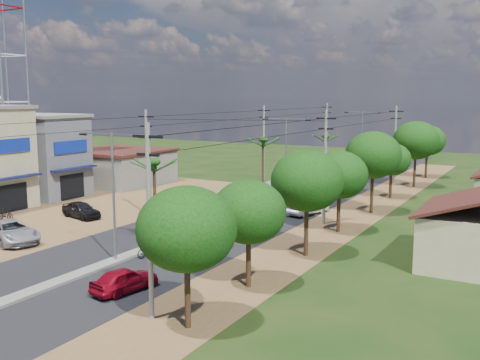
# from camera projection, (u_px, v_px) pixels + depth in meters

# --- Properties ---
(ground) EXTENTS (160.00, 160.00, 0.00)m
(ground) POSITION_uv_depth(u_px,v_px,m) (116.00, 262.00, 34.59)
(ground) COLOR black
(ground) RESTS_ON ground
(road) EXTENTS (12.00, 110.00, 0.04)m
(road) POSITION_uv_depth(u_px,v_px,m) (236.00, 216.00, 47.52)
(road) COLOR black
(road) RESTS_ON ground
(median) EXTENTS (1.00, 90.00, 0.18)m
(median) POSITION_uv_depth(u_px,v_px,m) (253.00, 209.00, 50.10)
(median) COLOR #605E56
(median) RESTS_ON ground
(dirt_lot_west) EXTENTS (18.00, 46.00, 0.04)m
(dirt_lot_west) POSITION_uv_depth(u_px,v_px,m) (46.00, 213.00, 48.73)
(dirt_lot_west) COLOR brown
(dirt_lot_west) RESTS_ON ground
(dirt_shoulder_east) EXTENTS (5.00, 90.00, 0.03)m
(dirt_shoulder_east) POSITION_uv_depth(u_px,v_px,m) (331.00, 228.00, 43.42)
(dirt_shoulder_east) COLOR brown
(dirt_shoulder_east) RESTS_ON ground
(shophouse_grey) EXTENTS (9.00, 6.40, 8.30)m
(shophouse_grey) POSITION_uv_depth(u_px,v_px,m) (42.00, 155.00, 56.65)
(shophouse_grey) COLOR #54565D
(shophouse_grey) RESTS_ON ground
(low_shed) EXTENTS (10.40, 10.40, 3.95)m
(low_shed) POSITION_uv_depth(u_px,v_px,m) (117.00, 167.00, 65.13)
(low_shed) COLOR #605E56
(low_shed) RESTS_ON ground
(telecom_tower) EXTENTS (3.80, 3.80, 43.00)m
(telecom_tower) POSITION_uv_depth(u_px,v_px,m) (0.00, 6.00, 56.83)
(telecom_tower) COLOR gray
(telecom_tower) RESTS_ON ground
(tree_east_a) EXTENTS (4.40, 4.40, 6.37)m
(tree_east_a) POSITION_uv_depth(u_px,v_px,m) (187.00, 229.00, 24.15)
(tree_east_a) COLOR black
(tree_east_a) RESTS_ON ground
(tree_east_b) EXTENTS (4.00, 4.00, 5.83)m
(tree_east_b) POSITION_uv_depth(u_px,v_px,m) (249.00, 212.00, 29.48)
(tree_east_b) COLOR black
(tree_east_b) RESTS_ON ground
(tree_east_c) EXTENTS (4.60, 4.60, 6.83)m
(tree_east_c) POSITION_uv_depth(u_px,v_px,m) (307.00, 181.00, 35.21)
(tree_east_c) COLOR black
(tree_east_c) RESTS_ON ground
(tree_east_d) EXTENTS (4.20, 4.20, 6.13)m
(tree_east_d) POSITION_uv_depth(u_px,v_px,m) (340.00, 175.00, 41.47)
(tree_east_d) COLOR black
(tree_east_d) RESTS_ON ground
(tree_east_e) EXTENTS (4.80, 4.80, 7.14)m
(tree_east_e) POSITION_uv_depth(u_px,v_px,m) (373.00, 155.00, 48.17)
(tree_east_e) COLOR black
(tree_east_e) RESTS_ON ground
(tree_east_f) EXTENTS (3.80, 3.80, 5.52)m
(tree_east_f) POSITION_uv_depth(u_px,v_px,m) (392.00, 159.00, 55.44)
(tree_east_f) COLOR black
(tree_east_f) RESTS_ON ground
(tree_east_g) EXTENTS (5.00, 5.00, 7.38)m
(tree_east_g) POSITION_uv_depth(u_px,v_px,m) (416.00, 140.00, 61.85)
(tree_east_g) COLOR black
(tree_east_g) RESTS_ON ground
(tree_east_h) EXTENTS (4.40, 4.40, 6.52)m
(tree_east_h) POSITION_uv_depth(u_px,v_px,m) (427.00, 141.00, 68.99)
(tree_east_h) COLOR black
(tree_east_h) RESTS_ON ground
(palm_median_near) EXTENTS (2.00, 2.00, 6.15)m
(palm_median_near) POSITION_uv_depth(u_px,v_px,m) (154.00, 166.00, 37.20)
(palm_median_near) COLOR black
(palm_median_near) RESTS_ON ground
(palm_median_mid) EXTENTS (2.00, 2.00, 6.55)m
(palm_median_mid) POSITION_uv_depth(u_px,v_px,m) (263.00, 143.00, 50.95)
(palm_median_mid) COLOR black
(palm_median_mid) RESTS_ON ground
(palm_median_far) EXTENTS (2.00, 2.00, 5.85)m
(palm_median_far) POSITION_uv_depth(u_px,v_px,m) (326.00, 138.00, 64.85)
(palm_median_far) COLOR black
(palm_median_far) RESTS_ON ground
(streetlight_near) EXTENTS (5.10, 0.18, 8.00)m
(streetlight_near) POSITION_uv_depth(u_px,v_px,m) (113.00, 186.00, 33.87)
(streetlight_near) COLOR gray
(streetlight_near) RESTS_ON ground
(streetlight_mid) EXTENTS (5.10, 0.18, 8.00)m
(streetlight_mid) POSITION_uv_depth(u_px,v_px,m) (286.00, 150.00, 55.44)
(streetlight_mid) COLOR gray
(streetlight_mid) RESTS_ON ground
(streetlight_far) EXTENTS (5.10, 0.18, 8.00)m
(streetlight_far) POSITION_uv_depth(u_px,v_px,m) (362.00, 135.00, 77.01)
(streetlight_far) COLOR gray
(streetlight_far) RESTS_ON ground
(utility_pole_w_b) EXTENTS (1.60, 0.24, 9.00)m
(utility_pole_w_b) POSITION_uv_depth(u_px,v_px,m) (147.00, 160.00, 47.60)
(utility_pole_w_b) COLOR #605E56
(utility_pole_w_b) RESTS_ON ground
(utility_pole_w_c) EXTENTS (1.60, 0.24, 9.00)m
(utility_pole_w_c) POSITION_uv_depth(u_px,v_px,m) (264.00, 141.00, 66.58)
(utility_pole_w_c) COLOR #605E56
(utility_pole_w_c) RESTS_ON ground
(utility_pole_w_d) EXTENTS (1.60, 0.24, 9.00)m
(utility_pole_w_d) POSITION_uv_depth(u_px,v_px,m) (326.00, 131.00, 84.70)
(utility_pole_w_d) COLOR #605E56
(utility_pole_w_d) RESTS_ON ground
(utility_pole_e_a) EXTENTS (1.60, 0.24, 9.00)m
(utility_pole_e_a) POSITION_uv_depth(u_px,v_px,m) (150.00, 218.00, 25.07)
(utility_pole_e_a) COLOR #605E56
(utility_pole_e_a) RESTS_ON ground
(utility_pole_e_b) EXTENTS (1.60, 0.24, 9.00)m
(utility_pole_e_b) POSITION_uv_depth(u_px,v_px,m) (325.00, 165.00, 44.05)
(utility_pole_e_b) COLOR #605E56
(utility_pole_e_b) RESTS_ON ground
(utility_pole_e_c) EXTENTS (1.60, 0.24, 9.00)m
(utility_pole_e_c) POSITION_uv_depth(u_px,v_px,m) (395.00, 144.00, 63.04)
(utility_pole_e_c) COLOR #605E56
(utility_pole_e_c) RESTS_ON ground
(car_red_near) EXTENTS (2.20, 3.97, 1.28)m
(car_red_near) POSITION_uv_depth(u_px,v_px,m) (125.00, 280.00, 29.22)
(car_red_near) COLOR maroon
(car_red_near) RESTS_ON ground
(car_silver_mid) EXTENTS (2.53, 4.54, 1.42)m
(car_silver_mid) POSITION_uv_depth(u_px,v_px,m) (307.00, 207.00, 48.11)
(car_silver_mid) COLOR #9B9DA3
(car_silver_mid) RESTS_ON ground
(car_white_far) EXTENTS (3.74, 5.78, 1.56)m
(car_white_far) POSITION_uv_depth(u_px,v_px,m) (271.00, 189.00, 56.61)
(car_white_far) COLOR #ABABA7
(car_white_far) RESTS_ON ground
(car_parked_silver) EXTENTS (5.97, 4.01, 1.52)m
(car_parked_silver) POSITION_uv_depth(u_px,v_px,m) (11.00, 232.00, 38.99)
(car_parked_silver) COLOR #9B9DA3
(car_parked_silver) RESTS_ON ground
(car_parked_dark) EXTENTS (4.29, 2.49, 1.37)m
(car_parked_dark) POSITION_uv_depth(u_px,v_px,m) (81.00, 210.00, 46.82)
(car_parked_dark) COLOR black
(car_parked_dark) RESTS_ON ground
(moto_rider_east) EXTENTS (1.15, 1.94, 0.96)m
(moto_rider_east) POSITION_uv_depth(u_px,v_px,m) (150.00, 250.00, 35.50)
(moto_rider_east) COLOR black
(moto_rider_east) RESTS_ON ground
(moto_rider_west_a) EXTENTS (1.10, 2.02, 1.01)m
(moto_rider_west_a) POSITION_uv_depth(u_px,v_px,m) (179.00, 209.00, 48.15)
(moto_rider_west_a) COLOR black
(moto_rider_west_a) RESTS_ON ground
(moto_rider_west_b) EXTENTS (0.63, 1.83, 1.08)m
(moto_rider_west_b) POSITION_uv_depth(u_px,v_px,m) (289.00, 178.00, 66.04)
(moto_rider_west_b) COLOR black
(moto_rider_west_b) RESTS_ON ground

